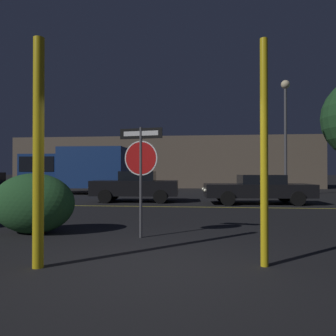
% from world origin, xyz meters
% --- Properties ---
extents(ground_plane, '(260.00, 260.00, 0.00)m').
position_xyz_m(ground_plane, '(0.00, 0.00, 0.00)').
color(ground_plane, black).
extents(road_center_stripe, '(35.90, 0.12, 0.01)m').
position_xyz_m(road_center_stripe, '(0.00, 8.15, 0.00)').
color(road_center_stripe, gold).
rests_on(road_center_stripe, ground_plane).
extents(stop_sign, '(0.93, 0.20, 2.32)m').
position_xyz_m(stop_sign, '(-0.58, 2.09, 1.66)').
color(stop_sign, '#4C4C51').
rests_on(stop_sign, ground_plane).
extents(yellow_pole_left, '(0.16, 0.16, 3.33)m').
position_xyz_m(yellow_pole_left, '(-1.65, -0.18, 1.67)').
color(yellow_pole_left, yellow).
rests_on(yellow_pole_left, ground_plane).
extents(yellow_pole_right, '(0.11, 0.11, 3.35)m').
position_xyz_m(yellow_pole_right, '(1.62, 0.24, 1.68)').
color(yellow_pole_right, yellow).
rests_on(yellow_pole_right, ground_plane).
extents(hedge_bush_1, '(1.88, 1.19, 1.35)m').
position_xyz_m(hedge_bush_1, '(-3.07, 2.30, 0.67)').
color(hedge_bush_1, '#285B2D').
rests_on(hedge_bush_1, ground_plane).
extents(passing_car_2, '(4.08, 2.02, 1.40)m').
position_xyz_m(passing_car_2, '(-2.37, 10.16, 0.71)').
color(passing_car_2, black).
rests_on(passing_car_2, ground_plane).
extents(passing_car_3, '(4.71, 2.11, 1.25)m').
position_xyz_m(passing_car_3, '(3.08, 9.72, 0.65)').
color(passing_car_3, black).
rests_on(passing_car_3, ground_plane).
extents(delivery_truck, '(6.39, 2.48, 2.88)m').
position_xyz_m(delivery_truck, '(-7.28, 14.96, 1.58)').
color(delivery_truck, navy).
rests_on(delivery_truck, ground_plane).
extents(street_lamp, '(0.50, 0.50, 6.66)m').
position_xyz_m(street_lamp, '(5.45, 14.72, 4.54)').
color(street_lamp, '#4C4C51').
rests_on(street_lamp, ground_plane).
extents(building_backdrop, '(26.41, 4.74, 4.37)m').
position_xyz_m(building_backdrop, '(-2.70, 24.73, 2.19)').
color(building_backdrop, '#6B5B4C').
rests_on(building_backdrop, ground_plane).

